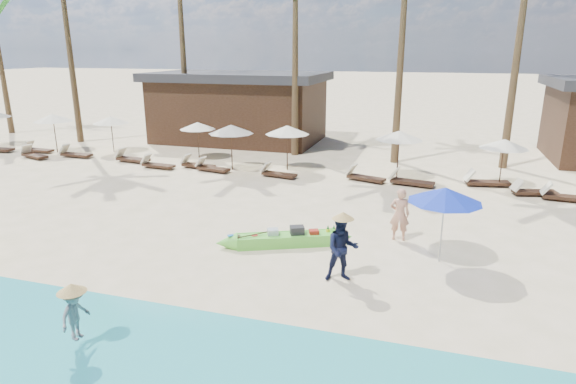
% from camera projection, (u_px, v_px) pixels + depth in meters
% --- Properties ---
extents(ground, '(240.00, 240.00, 0.00)m').
position_uv_depth(ground, '(266.00, 268.00, 12.97)').
color(ground, beige).
rests_on(ground, ground).
extents(green_canoe, '(4.33, 2.18, 0.59)m').
position_uv_depth(green_canoe, '(285.00, 239.00, 14.45)').
color(green_canoe, '#62D541').
rests_on(green_canoe, ground).
extents(tourist, '(0.64, 0.46, 1.66)m').
position_uv_depth(tourist, '(400.00, 214.00, 14.71)').
color(tourist, tan).
rests_on(tourist, ground).
extents(vendor_green, '(1.00, 0.88, 1.72)m').
position_uv_depth(vendor_green, '(342.00, 249.00, 12.09)').
color(vendor_green, black).
rests_on(vendor_green, ground).
extents(vendor_yellow, '(0.43, 0.71, 1.08)m').
position_uv_depth(vendor_yellow, '(75.00, 314.00, 9.37)').
color(vendor_yellow, gray).
rests_on(vendor_yellow, ground).
extents(blue_umbrella, '(1.99, 1.99, 2.14)m').
position_uv_depth(blue_umbrella, '(445.00, 195.00, 12.86)').
color(blue_umbrella, '#99999E').
rests_on(blue_umbrella, ground).
extents(resort_parasol_1, '(2.13, 2.13, 2.20)m').
position_uv_depth(resort_parasol_1, '(53.00, 118.00, 27.05)').
color(resort_parasol_1, '#3B2418').
rests_on(resort_parasol_1, ground).
extents(lounger_1_left, '(1.74, 0.59, 0.59)m').
position_uv_depth(lounger_1_left, '(38.00, 149.00, 27.50)').
color(lounger_1_left, '#3B2418').
rests_on(lounger_1_left, ground).
extents(lounger_1_right, '(1.89, 1.05, 0.62)m').
position_uv_depth(lounger_1_right, '(33.00, 154.00, 26.06)').
color(lounger_1_right, '#3B2418').
rests_on(lounger_1_right, ground).
extents(resort_parasol_2, '(1.99, 1.99, 2.05)m').
position_uv_depth(resort_parasol_2, '(111.00, 120.00, 27.13)').
color(resort_parasol_2, '#3B2418').
rests_on(resort_parasol_2, ground).
extents(lounger_2_left, '(1.81, 0.56, 0.61)m').
position_uv_depth(lounger_2_left, '(74.00, 154.00, 26.27)').
color(lounger_2_left, '#3B2418').
rests_on(lounger_2_left, ground).
extents(resort_parasol_3, '(1.90, 1.90, 1.96)m').
position_uv_depth(resort_parasol_3, '(197.00, 126.00, 25.60)').
color(resort_parasol_3, '#3B2418').
rests_on(resort_parasol_3, ground).
extents(lounger_3_left, '(1.95, 0.77, 0.65)m').
position_uv_depth(lounger_3_left, '(131.00, 158.00, 25.14)').
color(lounger_3_left, '#3B2418').
rests_on(lounger_3_left, ground).
extents(lounger_3_right, '(1.79, 0.70, 0.59)m').
position_uv_depth(lounger_3_right, '(156.00, 164.00, 23.87)').
color(lounger_3_right, '#3B2418').
rests_on(lounger_3_right, ground).
extents(resort_parasol_4, '(2.15, 2.15, 2.22)m').
position_uv_depth(resort_parasol_4, '(231.00, 129.00, 23.03)').
color(resort_parasol_4, '#3B2418').
rests_on(resort_parasol_4, ground).
extents(lounger_4_left, '(1.83, 0.77, 0.60)m').
position_uv_depth(lounger_4_left, '(196.00, 164.00, 23.86)').
color(lounger_4_left, '#3B2418').
rests_on(lounger_4_left, ground).
extents(lounger_4_right, '(1.80, 0.82, 0.59)m').
position_uv_depth(lounger_4_right, '(211.00, 167.00, 23.22)').
color(lounger_4_right, '#3B2418').
rests_on(lounger_4_right, ground).
extents(resort_parasol_5, '(2.12, 2.12, 2.19)m').
position_uv_depth(resort_parasol_5, '(287.00, 130.00, 23.01)').
color(resort_parasol_5, '#3B2418').
rests_on(resort_parasol_5, ground).
extents(lounger_5_left, '(1.77, 0.81, 0.58)m').
position_uv_depth(lounger_5_left, '(277.00, 173.00, 22.19)').
color(lounger_5_left, '#3B2418').
rests_on(lounger_5_left, ground).
extents(resort_parasol_6, '(2.13, 2.13, 2.20)m').
position_uv_depth(resort_parasol_6, '(399.00, 135.00, 21.50)').
color(resort_parasol_6, '#3B2418').
rests_on(resort_parasol_6, ground).
extents(lounger_6_left, '(1.88, 1.06, 0.61)m').
position_uv_depth(lounger_6_left, '(363.00, 176.00, 21.55)').
color(lounger_6_left, '#3B2418').
rests_on(lounger_6_left, ground).
extents(lounger_6_right, '(2.00, 0.90, 0.65)m').
position_uv_depth(lounger_6_right, '(409.00, 181.00, 20.82)').
color(lounger_6_right, '#3B2418').
rests_on(lounger_6_right, ground).
extents(resort_parasol_7, '(2.01, 2.01, 2.08)m').
position_uv_depth(resort_parasol_7, '(504.00, 144.00, 20.15)').
color(resort_parasol_7, '#3B2418').
rests_on(resort_parasol_7, ground).
extents(lounger_7_left, '(1.98, 0.92, 0.65)m').
position_uv_depth(lounger_7_left, '(484.00, 181.00, 20.72)').
color(lounger_7_left, '#3B2418').
rests_on(lounger_7_left, ground).
extents(lounger_7_right, '(1.85, 0.98, 0.60)m').
position_uv_depth(lounger_7_right, '(532.00, 191.00, 19.37)').
color(lounger_7_right, '#3B2418').
rests_on(lounger_7_right, ground).
extents(lounger_8_left, '(1.86, 0.70, 0.62)m').
position_uv_depth(lounger_8_left, '(563.00, 196.00, 18.70)').
color(lounger_8_left, '#3B2418').
rests_on(lounger_8_left, ground).
extents(pavilion_west, '(10.80, 6.60, 4.30)m').
position_uv_depth(pavilion_west, '(239.00, 106.00, 30.63)').
color(pavilion_west, '#3B2418').
rests_on(pavilion_west, ground).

